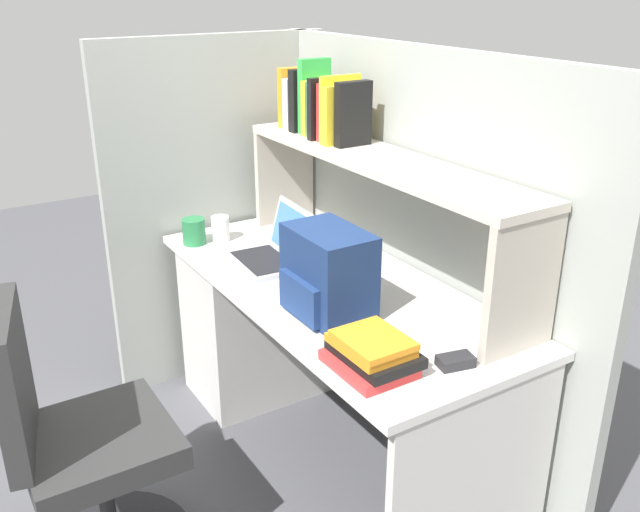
% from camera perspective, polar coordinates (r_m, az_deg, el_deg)
% --- Properties ---
extents(ground_plane, '(8.00, 8.00, 0.00)m').
position_cam_1_polar(ground_plane, '(2.90, 0.87, -15.55)').
color(ground_plane, '#4C4C51').
extents(desk, '(1.60, 0.70, 0.73)m').
position_cam_1_polar(desk, '(2.96, -3.18, -5.39)').
color(desk, silver).
rests_on(desk, ground_plane).
extents(cubicle_partition_rear, '(1.84, 0.05, 1.55)m').
position_cam_1_polar(cubicle_partition_rear, '(2.71, 7.74, 0.35)').
color(cubicle_partition_rear, '#939991').
rests_on(cubicle_partition_rear, ground_plane).
extents(cubicle_partition_left, '(0.05, 1.06, 1.55)m').
position_cam_1_polar(cubicle_partition_left, '(3.18, -8.15, 3.66)').
color(cubicle_partition_left, '#939991').
rests_on(cubicle_partition_left, ground_plane).
extents(overhead_hutch, '(1.44, 0.28, 0.45)m').
position_cam_1_polar(overhead_hutch, '(2.50, 4.89, 6.07)').
color(overhead_hutch, '#B3A99C').
rests_on(overhead_hutch, desk).
extents(reference_books_on_shelf, '(0.46, 0.19, 0.29)m').
position_cam_1_polar(reference_books_on_shelf, '(2.77, 0.17, 12.30)').
color(reference_books_on_shelf, orange).
rests_on(reference_books_on_shelf, overhead_hutch).
extents(laptop, '(0.33, 0.28, 0.22)m').
position_cam_1_polar(laptop, '(2.69, -3.71, 0.47)').
color(laptop, '#B7BABF').
rests_on(laptop, desk).
extents(backpack, '(0.30, 0.23, 0.29)m').
position_cam_1_polar(backpack, '(2.25, 0.59, -1.48)').
color(backpack, navy).
rests_on(backpack, desk).
extents(computer_mouse, '(0.08, 0.11, 0.03)m').
position_cam_1_polar(computer_mouse, '(2.04, 11.12, -8.52)').
color(computer_mouse, '#262628').
rests_on(computer_mouse, desk).
extents(paper_cup, '(0.08, 0.08, 0.11)m').
position_cam_1_polar(paper_cup, '(2.94, -8.21, 2.26)').
color(paper_cup, white).
rests_on(paper_cup, desk).
extents(snack_canister, '(0.10, 0.10, 0.11)m').
position_cam_1_polar(snack_canister, '(2.92, -10.36, 2.01)').
color(snack_canister, '#26723F').
rests_on(snack_canister, desk).
extents(desk_book_stack, '(0.25, 0.20, 0.11)m').
position_cam_1_polar(desk_book_stack, '(1.98, 4.29, -7.99)').
color(desk_book_stack, red).
rests_on(desk_book_stack, desk).
extents(office_chair, '(0.52, 0.53, 0.93)m').
position_cam_1_polar(office_chair, '(2.32, -19.10, -15.73)').
color(office_chair, black).
rests_on(office_chair, ground_plane).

